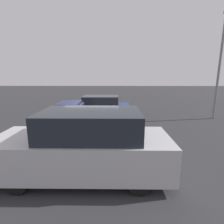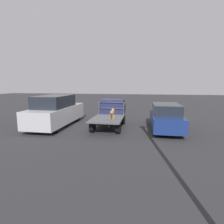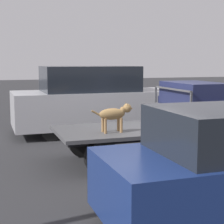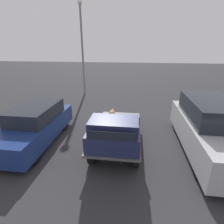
# 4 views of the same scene
# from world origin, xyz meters

# --- Properties ---
(ground_plane) EXTENTS (80.00, 80.00, 0.00)m
(ground_plane) POSITION_xyz_m (0.00, 0.00, 0.00)
(ground_plane) COLOR #2D2D30
(flatbed_truck) EXTENTS (4.10, 1.92, 0.79)m
(flatbed_truck) POSITION_xyz_m (0.00, 0.00, 0.58)
(flatbed_truck) COLOR black
(flatbed_truck) RESTS_ON ground
(truck_cab) EXTENTS (1.25, 1.80, 1.02)m
(truck_cab) POSITION_xyz_m (1.35, 0.00, 1.27)
(truck_cab) COLOR #1E2347
(truck_cab) RESTS_ON flatbed_truck
(truck_headboard) EXTENTS (0.04, 1.80, 0.89)m
(truck_headboard) POSITION_xyz_m (0.69, 0.00, 1.38)
(truck_headboard) COLOR #4C4C4F
(truck_headboard) RESTS_ON flatbed_truck
(dog) EXTENTS (0.94, 0.25, 0.64)m
(dog) POSITION_xyz_m (-0.84, -0.35, 1.19)
(dog) COLOR #9E7547
(dog) RESTS_ON flatbed_truck
(parked_pickup_far) EXTENTS (5.39, 2.03, 2.15)m
(parked_pickup_far) POSITION_xyz_m (-0.11, 3.74, 1.04)
(parked_pickup_far) COLOR black
(parked_pickup_far) RESTS_ON ground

